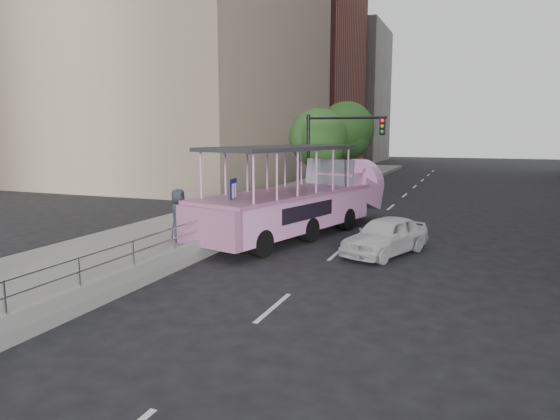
# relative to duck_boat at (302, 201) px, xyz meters

# --- Properties ---
(ground) EXTENTS (160.00, 160.00, 0.00)m
(ground) POSITION_rel_duck_boat_xyz_m (1.33, -6.97, -1.38)
(ground) COLOR black
(sidewalk) EXTENTS (5.50, 80.00, 0.30)m
(sidewalk) POSITION_rel_duck_boat_xyz_m (-4.42, 3.03, -1.23)
(sidewalk) COLOR gray
(sidewalk) RESTS_ON ground
(kerb_wall) EXTENTS (0.24, 30.00, 0.36)m
(kerb_wall) POSITION_rel_duck_boat_xyz_m (-1.79, -4.97, -0.90)
(kerb_wall) COLOR #979792
(kerb_wall) RESTS_ON sidewalk
(guardrail) EXTENTS (0.07, 22.00, 0.71)m
(guardrail) POSITION_rel_duck_boat_xyz_m (-1.79, -4.97, -0.24)
(guardrail) COLOR silver
(guardrail) RESTS_ON kerb_wall
(duck_boat) EXTENTS (5.44, 11.51, 3.72)m
(duck_boat) POSITION_rel_duck_boat_xyz_m (0.00, 0.00, 0.00)
(duck_boat) COLOR black
(duck_boat) RESTS_ON ground
(car) EXTENTS (2.93, 4.24, 1.34)m
(car) POSITION_rel_duck_boat_xyz_m (3.94, -2.49, -0.71)
(car) COLOR white
(car) RESTS_ON ground
(pedestrian_far) EXTENTS (0.86, 1.08, 1.93)m
(pedestrian_far) POSITION_rel_duck_boat_xyz_m (-3.23, -4.48, -0.12)
(pedestrian_far) COLOR #232A33
(pedestrian_far) RESTS_ON sidewalk
(parking_sign) EXTENTS (0.09, 0.59, 2.63)m
(parking_sign) POSITION_rel_duck_boat_xyz_m (-1.24, -3.97, 0.28)
(parking_sign) COLOR black
(parking_sign) RESTS_ON ground
(traffic_signal) EXTENTS (4.20, 0.32, 5.20)m
(traffic_signal) POSITION_rel_duck_boat_xyz_m (-0.38, 5.52, 2.12)
(traffic_signal) COLOR black
(traffic_signal) RESTS_ON ground
(street_tree_near) EXTENTS (3.52, 3.52, 5.72)m
(street_tree_near) POSITION_rel_duck_boat_xyz_m (-1.98, 8.95, 2.44)
(street_tree_near) COLOR #3E281C
(street_tree_near) RESTS_ON ground
(street_tree_far) EXTENTS (3.97, 3.97, 6.45)m
(street_tree_far) POSITION_rel_duck_boat_xyz_m (-1.78, 14.95, 2.93)
(street_tree_far) COLOR #3E281C
(street_tree_far) RESTS_ON ground
(midrise_brick) EXTENTS (18.00, 16.00, 26.00)m
(midrise_brick) POSITION_rel_duck_boat_xyz_m (-16.67, 41.03, 11.62)
(midrise_brick) COLOR brown
(midrise_brick) RESTS_ON ground
(midrise_stone_b) EXTENTS (16.00, 14.00, 20.00)m
(midrise_stone_b) POSITION_rel_duck_boat_xyz_m (-14.67, 57.03, 8.62)
(midrise_stone_b) COLOR gray
(midrise_stone_b) RESTS_ON ground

